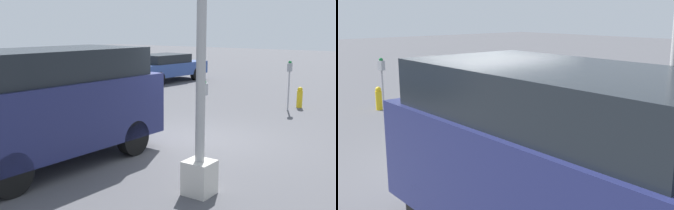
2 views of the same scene
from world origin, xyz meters
The scene contains 6 objects.
ground_plane centered at (0.00, 0.00, 0.00)m, with size 80.00×80.00×0.00m, color #4C4C51.
parking_meter_near centered at (0.36, 0.54, 1.12)m, with size 0.21×0.13×1.52m.
parking_meter_far centered at (-4.98, 0.42, 1.16)m, with size 0.21×0.13×1.58m.
lamp_post centered at (2.56, 1.83, 1.87)m, with size 0.44×0.44×6.05m.
parked_van centered at (2.93, -1.35, 1.21)m, with size 4.60×2.19×2.22m.
fire_hydrant centered at (-5.60, 0.58, 0.34)m, with size 0.18×0.18×0.69m.
Camera 2 is at (5.73, -4.72, 2.76)m, focal length 45.00 mm.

